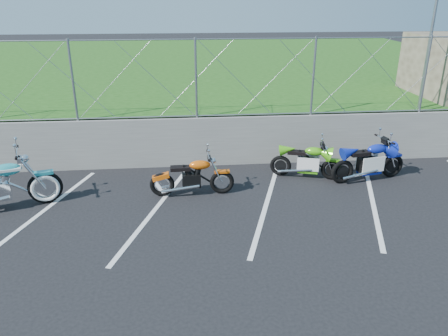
{
  "coord_description": "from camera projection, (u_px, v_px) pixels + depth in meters",
  "views": [
    {
      "loc": [
        0.66,
        -7.45,
        4.29
      ],
      "look_at": [
        1.49,
        1.3,
        0.76
      ],
      "focal_mm": 35.0,
      "sensor_mm": 36.0,
      "label": 1
    }
  ],
  "objects": [
    {
      "name": "retaining_wall",
      "position": [
        159.0,
        143.0,
        11.41
      ],
      "size": [
        30.0,
        0.22,
        1.3
      ],
      "primitive_type": "cube",
      "color": "slate",
      "rests_on": "ground"
    },
    {
      "name": "ground",
      "position": [
        154.0,
        232.0,
        8.42
      ],
      "size": [
        90.0,
        90.0,
        0.0
      ],
      "primitive_type": "plane",
      "color": "black",
      "rests_on": "ground"
    },
    {
      "name": "chain_link_fence",
      "position": [
        156.0,
        79.0,
        10.8
      ],
      "size": [
        28.0,
        0.03,
        2.0
      ],
      "color": "gray",
      "rests_on": "retaining_wall"
    },
    {
      "name": "naked_orange",
      "position": [
        193.0,
        178.0,
        9.84
      ],
      "size": [
        1.91,
        0.65,
        0.95
      ],
      "rotation": [
        0.0,
        0.0,
        0.01
      ],
      "color": "black",
      "rests_on": "ground"
    },
    {
      "name": "sportbike_blue",
      "position": [
        369.0,
        163.0,
        10.62
      ],
      "size": [
        1.98,
        0.7,
        1.03
      ],
      "rotation": [
        0.0,
        0.0,
        0.19
      ],
      "color": "black",
      "rests_on": "ground"
    },
    {
      "name": "sportbike_green",
      "position": [
        307.0,
        163.0,
        10.76
      ],
      "size": [
        1.73,
        0.72,
        0.92
      ],
      "rotation": [
        0.0,
        0.0,
        -0.3
      ],
      "color": "black",
      "rests_on": "ground"
    },
    {
      "name": "grass_field",
      "position": [
        168.0,
        76.0,
        20.65
      ],
      "size": [
        30.0,
        20.0,
        1.3
      ],
      "primitive_type": "cube",
      "color": "#1D4913",
      "rests_on": "ground"
    },
    {
      "name": "cruiser_turquoise",
      "position": [
        0.0,
        188.0,
        9.12
      ],
      "size": [
        2.45,
        0.94,
        1.25
      ],
      "rotation": [
        0.0,
        0.0,
        0.29
      ],
      "color": "black",
      "rests_on": "ground"
    },
    {
      "name": "parking_lines",
      "position": [
        212.0,
        206.0,
        9.45
      ],
      "size": [
        18.29,
        4.31,
        0.01
      ],
      "color": "silver",
      "rests_on": "ground"
    },
    {
      "name": "sign_pole",
      "position": [
        428.0,
        53.0,
        11.61
      ],
      "size": [
        0.08,
        0.08,
        3.0
      ],
      "primitive_type": "cylinder",
      "color": "gray",
      "rests_on": "grass_field"
    }
  ]
}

